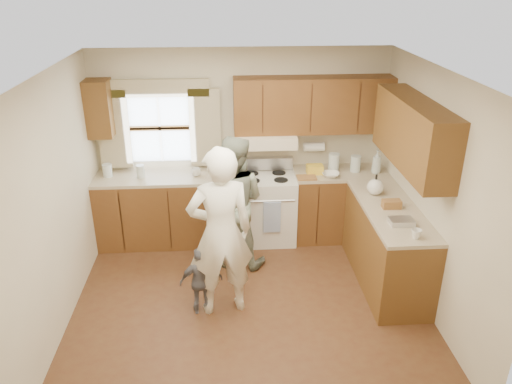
{
  "coord_description": "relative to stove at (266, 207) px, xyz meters",
  "views": [
    {
      "loc": [
        -0.23,
        -4.53,
        3.36
      ],
      "look_at": [
        0.1,
        0.4,
        1.15
      ],
      "focal_mm": 35.0,
      "sensor_mm": 36.0,
      "label": 1
    }
  ],
  "objects": [
    {
      "name": "woman_left",
      "position": [
        -0.59,
        -1.52,
        0.46
      ],
      "size": [
        0.75,
        0.56,
        1.85
      ],
      "primitive_type": "imported",
      "rotation": [
        0.0,
        0.0,
        3.33
      ],
      "color": "white",
      "rests_on": "ground"
    },
    {
      "name": "room",
      "position": [
        -0.3,
        -1.44,
        0.78
      ],
      "size": [
        3.8,
        3.8,
        3.8
      ],
      "color": "#4D2818",
      "rests_on": "ground"
    },
    {
      "name": "woman_right",
      "position": [
        -0.45,
        -0.59,
        0.36
      ],
      "size": [
        0.94,
        0.81,
        1.64
      ],
      "primitive_type": "imported",
      "rotation": [
        0.0,
        0.0,
        2.87
      ],
      "color": "#27452F",
      "rests_on": "ground"
    },
    {
      "name": "child",
      "position": [
        -0.81,
        -1.56,
        -0.08
      ],
      "size": [
        0.47,
        0.25,
        0.77
      ],
      "primitive_type": "imported",
      "rotation": [
        0.0,
        0.0,
        3.3
      ],
      "color": "slate",
      "rests_on": "ground"
    },
    {
      "name": "kitchen_fixtures",
      "position": [
        0.31,
        -0.36,
        0.37
      ],
      "size": [
        3.8,
        2.25,
        2.15
      ],
      "color": "#3F1F0D",
      "rests_on": "ground"
    },
    {
      "name": "stove",
      "position": [
        0.0,
        0.0,
        0.0
      ],
      "size": [
        0.76,
        0.67,
        1.07
      ],
      "color": "silver",
      "rests_on": "ground"
    }
  ]
}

